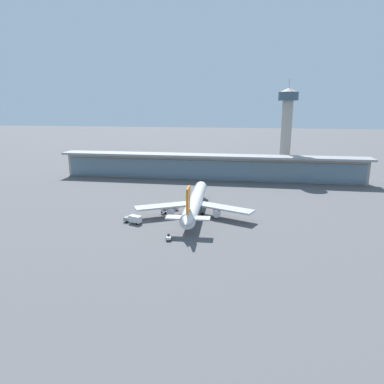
{
  "coord_description": "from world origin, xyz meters",
  "views": [
    {
      "loc": [
        23.73,
        -131.5,
        43.25
      ],
      "look_at": [
        0.0,
        10.23,
        7.65
      ],
      "focal_mm": 32.44,
      "sensor_mm": 36.0,
      "label": 1
    }
  ],
  "objects_px": {
    "airliner_on_stand": "(195,202)",
    "service_truck_near_nose_white": "(169,237)",
    "control_tower": "(287,125)",
    "service_truck_mid_apron_grey": "(134,219)",
    "service_truck_under_wing_white": "(169,208)"
  },
  "relations": [
    {
      "from": "airliner_on_stand",
      "to": "service_truck_near_nose_white",
      "type": "height_order",
      "value": "airliner_on_stand"
    },
    {
      "from": "airliner_on_stand",
      "to": "control_tower",
      "type": "relative_size",
      "value": 1.06
    },
    {
      "from": "service_truck_near_nose_white",
      "to": "service_truck_mid_apron_grey",
      "type": "height_order",
      "value": "service_truck_mid_apron_grey"
    },
    {
      "from": "control_tower",
      "to": "service_truck_under_wing_white",
      "type": "bearing_deg",
      "value": -122.25
    },
    {
      "from": "service_truck_mid_apron_grey",
      "to": "control_tower",
      "type": "xyz_separation_m",
      "value": [
        64.05,
        102.49,
        30.61
      ]
    },
    {
      "from": "service_truck_near_nose_white",
      "to": "control_tower",
      "type": "xyz_separation_m",
      "value": [
        47.07,
        116.82,
        31.43
      ]
    },
    {
      "from": "service_truck_under_wing_white",
      "to": "service_truck_mid_apron_grey",
      "type": "height_order",
      "value": "service_truck_mid_apron_grey"
    },
    {
      "from": "airliner_on_stand",
      "to": "service_truck_under_wing_white",
      "type": "height_order",
      "value": "airliner_on_stand"
    },
    {
      "from": "control_tower",
      "to": "airliner_on_stand",
      "type": "bearing_deg",
      "value": -116.0
    },
    {
      "from": "airliner_on_stand",
      "to": "service_truck_near_nose_white",
      "type": "bearing_deg",
      "value": -98.38
    },
    {
      "from": "service_truck_under_wing_white",
      "to": "service_truck_near_nose_white",
      "type": "bearing_deg",
      "value": -76.93
    },
    {
      "from": "service_truck_near_nose_white",
      "to": "service_truck_under_wing_white",
      "type": "relative_size",
      "value": 0.38
    },
    {
      "from": "service_truck_mid_apron_grey",
      "to": "control_tower",
      "type": "height_order",
      "value": "control_tower"
    },
    {
      "from": "control_tower",
      "to": "service_truck_mid_apron_grey",
      "type": "bearing_deg",
      "value": -122.0
    },
    {
      "from": "service_truck_near_nose_white",
      "to": "service_truck_under_wing_white",
      "type": "bearing_deg",
      "value": 103.07
    }
  ]
}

